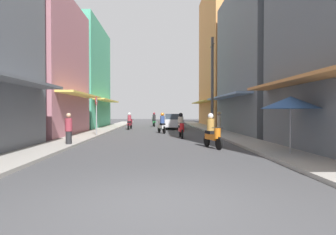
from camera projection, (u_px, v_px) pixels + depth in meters
ground_plane at (158, 134)px, 20.87m from camera, size 87.24×87.24×0.00m
sidewalk_left at (93, 133)px, 20.70m from camera, size 1.83×47.65×0.12m
sidewalk_right at (221, 133)px, 21.04m from camera, size 1.83×47.65×0.12m
building_left_mid at (30, 68)px, 19.05m from camera, size 7.05×8.27×9.23m
building_left_far at (73, 77)px, 28.67m from camera, size 7.05×9.71×10.37m
building_right_mid at (271, 60)px, 21.45m from camera, size 7.05×10.80×11.17m
building_right_far at (231, 57)px, 33.17m from camera, size 7.05×11.24×16.20m
motorbike_orange at (212, 132)px, 12.74m from camera, size 0.67×1.77×1.58m
motorbike_red at (181, 127)px, 17.85m from camera, size 0.55×1.81×1.58m
motorbike_white at (162, 124)px, 21.59m from camera, size 0.72×1.75×1.58m
motorbike_maroon at (130, 122)px, 26.27m from camera, size 0.55×1.81×1.58m
motorbike_green at (154, 120)px, 31.59m from camera, size 0.55×1.81×1.58m
parked_car at (174, 121)px, 27.10m from camera, size 1.81×4.12×1.45m
pedestrian_crossing at (219, 121)px, 22.13m from camera, size 0.44×0.44×1.68m
pedestrian_far at (69, 130)px, 13.27m from camera, size 0.34×0.34×1.59m
vendor_umbrella at (291, 103)px, 10.27m from camera, size 2.14×2.14×2.21m
utility_pole at (212, 85)px, 21.05m from camera, size 0.20×1.20×7.21m
street_sign_no_entry at (96, 111)px, 18.38m from camera, size 0.07×0.60×2.65m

